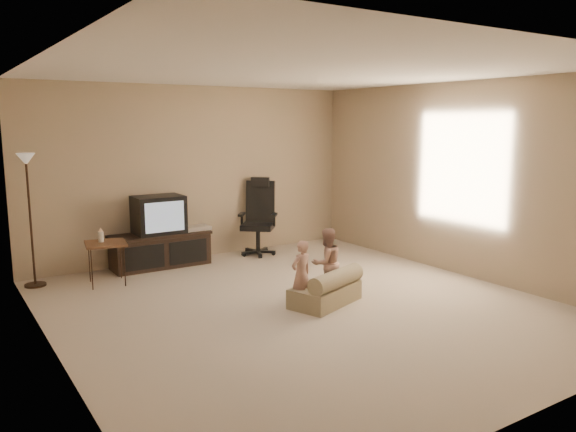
{
  "coord_description": "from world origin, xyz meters",
  "views": [
    {
      "loc": [
        -3.31,
        -4.83,
        1.99
      ],
      "look_at": [
        0.21,
        0.6,
        0.9
      ],
      "focal_mm": 35.0,
      "sensor_mm": 36.0,
      "label": 1
    }
  ],
  "objects_px": {
    "side_table": "(105,244)",
    "floor_lamp": "(28,190)",
    "toddler_right": "(327,263)",
    "toddler_left": "(301,274)",
    "tv_stand": "(160,237)",
    "child_sofa": "(328,290)",
    "office_chair": "(259,227)"
  },
  "relations": [
    {
      "from": "side_table",
      "to": "floor_lamp",
      "type": "relative_size",
      "value": 0.44
    },
    {
      "from": "floor_lamp",
      "to": "toddler_right",
      "type": "bearing_deg",
      "value": -39.73
    },
    {
      "from": "side_table",
      "to": "toddler_right",
      "type": "xyz_separation_m",
      "value": [
        1.97,
        -1.89,
        -0.11
      ]
    },
    {
      "from": "side_table",
      "to": "toddler_left",
      "type": "relative_size",
      "value": 0.96
    },
    {
      "from": "side_table",
      "to": "floor_lamp",
      "type": "xyz_separation_m",
      "value": [
        -0.77,
        0.38,
        0.67
      ]
    },
    {
      "from": "tv_stand",
      "to": "toddler_left",
      "type": "bearing_deg",
      "value": -75.42
    },
    {
      "from": "child_sofa",
      "to": "toddler_right",
      "type": "height_order",
      "value": "toddler_right"
    },
    {
      "from": "child_sofa",
      "to": "tv_stand",
      "type": "bearing_deg",
      "value": 90.81
    },
    {
      "from": "side_table",
      "to": "toddler_right",
      "type": "distance_m",
      "value": 2.74
    },
    {
      "from": "office_chair",
      "to": "toddler_left",
      "type": "distance_m",
      "value": 2.57
    },
    {
      "from": "floor_lamp",
      "to": "child_sofa",
      "type": "distance_m",
      "value": 3.75
    },
    {
      "from": "office_chair",
      "to": "child_sofa",
      "type": "height_order",
      "value": "office_chair"
    },
    {
      "from": "office_chair",
      "to": "toddler_left",
      "type": "relative_size",
      "value": 1.56
    },
    {
      "from": "office_chair",
      "to": "tv_stand",
      "type": "bearing_deg",
      "value": -142.48
    },
    {
      "from": "tv_stand",
      "to": "child_sofa",
      "type": "distance_m",
      "value": 2.77
    },
    {
      "from": "toddler_left",
      "to": "toddler_right",
      "type": "bearing_deg",
      "value": -171.15
    },
    {
      "from": "child_sofa",
      "to": "toddler_right",
      "type": "bearing_deg",
      "value": 37.69
    },
    {
      "from": "child_sofa",
      "to": "toddler_left",
      "type": "bearing_deg",
      "value": 145.43
    },
    {
      "from": "floor_lamp",
      "to": "toddler_right",
      "type": "relative_size",
      "value": 2.03
    },
    {
      "from": "child_sofa",
      "to": "floor_lamp",
      "type": "bearing_deg",
      "value": 116.48
    },
    {
      "from": "toddler_left",
      "to": "toddler_right",
      "type": "xyz_separation_m",
      "value": [
        0.46,
        0.15,
        0.03
      ]
    },
    {
      "from": "tv_stand",
      "to": "side_table",
      "type": "relative_size",
      "value": 1.94
    },
    {
      "from": "tv_stand",
      "to": "floor_lamp",
      "type": "relative_size",
      "value": 0.85
    },
    {
      "from": "tv_stand",
      "to": "child_sofa",
      "type": "height_order",
      "value": "tv_stand"
    },
    {
      "from": "tv_stand",
      "to": "side_table",
      "type": "distance_m",
      "value": 0.99
    },
    {
      "from": "child_sofa",
      "to": "toddler_left",
      "type": "distance_m",
      "value": 0.37
    },
    {
      "from": "tv_stand",
      "to": "toddler_left",
      "type": "height_order",
      "value": "tv_stand"
    },
    {
      "from": "office_chair",
      "to": "floor_lamp",
      "type": "height_order",
      "value": "floor_lamp"
    },
    {
      "from": "office_chair",
      "to": "toddler_right",
      "type": "bearing_deg",
      "value": -59.75
    },
    {
      "from": "side_table",
      "to": "floor_lamp",
      "type": "distance_m",
      "value": 1.09
    },
    {
      "from": "toddler_right",
      "to": "office_chair",
      "type": "bearing_deg",
      "value": -98.71
    },
    {
      "from": "toddler_left",
      "to": "tv_stand",
      "type": "bearing_deg",
      "value": -85.31
    }
  ]
}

